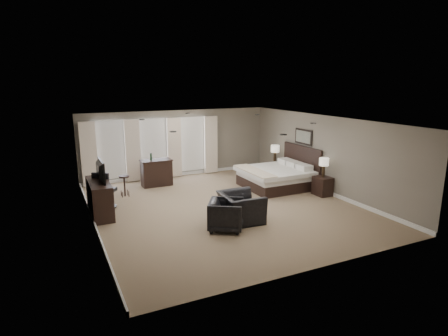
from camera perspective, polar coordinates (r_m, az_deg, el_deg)
name	(u,v)px	position (r m, az deg, el deg)	size (l,w,h in m)	color
room	(224,165)	(11.00, -0.05, 0.48)	(7.60, 8.60, 2.64)	#7E6950
window_bay	(154,148)	(14.49, -10.67, 2.95)	(5.25, 0.20, 2.30)	silver
bed	(276,168)	(13.33, 7.94, 0.02)	(2.24, 2.14, 1.42)	silver
nightstand_near	(322,186)	(12.83, 14.78, -2.67)	(0.47, 0.57, 0.62)	black
nightstand_far	(274,169)	(15.08, 7.70, -0.16)	(0.40, 0.49, 0.54)	black
lamp_near	(324,168)	(12.67, 14.94, 0.07)	(0.31, 0.31, 0.64)	beige
lamp_far	(275,154)	(14.95, 7.77, 2.14)	(0.34, 0.34, 0.70)	beige
wall_art	(303,137)	(13.78, 11.99, 4.68)	(0.04, 0.96, 0.56)	slate
dresser	(100,198)	(11.13, -18.42, -4.39)	(0.54, 1.68, 0.98)	black
tv	(98,179)	(10.98, -18.63, -1.62)	(1.05, 0.60, 0.14)	black
armchair_near	(241,203)	(10.13, 2.58, -5.28)	(1.18, 0.76, 1.03)	black
armchair_far	(226,213)	(9.56, 0.35, -6.93)	(0.84, 0.79, 0.86)	black
bar_counter	(157,173)	(13.71, -10.25, -0.70)	(1.10, 0.57, 0.96)	black
bar_stool_left	(125,186)	(12.69, -14.91, -2.66)	(0.33, 0.33, 0.70)	black
bar_stool_right	(158,171)	(14.21, -9.99, -0.52)	(0.38, 0.38, 0.80)	black
desk_chair	(105,189)	(11.64, -17.64, -3.14)	(0.58, 0.58, 1.15)	black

